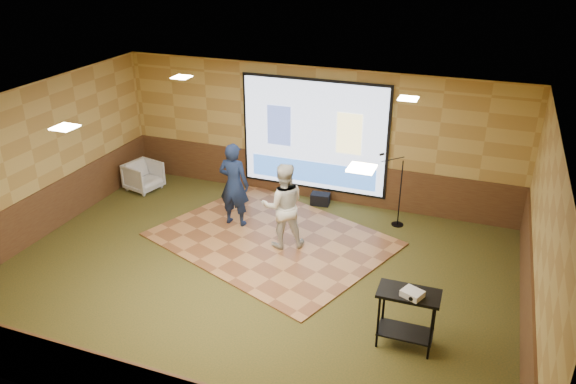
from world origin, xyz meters
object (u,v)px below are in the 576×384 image
at_px(player_left, 234,185).
at_px(projector_screen, 314,137).
at_px(dance_floor, 272,239).
at_px(banquet_chair, 144,176).
at_px(av_table, 407,309).
at_px(player_right, 283,206).
at_px(duffel_bag, 320,199).
at_px(mic_stand, 396,203).
at_px(projector, 412,294).

bearing_deg(player_left, projector_screen, -121.37).
bearing_deg(dance_floor, banquet_chair, 162.62).
distance_m(av_table, banquet_chair, 7.51).
distance_m(player_left, banquet_chair, 2.95).
bearing_deg(player_right, duffel_bag, -119.99).
distance_m(dance_floor, mic_stand, 2.67).
height_order(player_left, mic_stand, player_left).
height_order(projector_screen, duffel_bag, projector_screen).
height_order(player_left, av_table, player_left).
relative_size(dance_floor, projector, 15.32).
bearing_deg(mic_stand, projector_screen, 169.20).
height_order(projector_screen, player_left, projector_screen).
bearing_deg(duffel_bag, projector, -57.55).
height_order(projector, mic_stand, mic_stand).
distance_m(projector_screen, av_table, 5.24).
relative_size(projector_screen, projector, 11.91).
xyz_separation_m(dance_floor, duffel_bag, (0.41, 1.86, 0.11)).
height_order(player_right, projector, player_right).
bearing_deg(mic_stand, projector, -70.42).
bearing_deg(duffel_bag, av_table, -57.54).
xyz_separation_m(projector_screen, duffel_bag, (0.27, -0.25, -1.35)).
relative_size(dance_floor, player_right, 2.53).
bearing_deg(projector, mic_stand, 126.66).
distance_m(player_right, banquet_chair, 4.26).
height_order(dance_floor, duffel_bag, duffel_bag).
distance_m(projector_screen, duffel_bag, 1.40).
xyz_separation_m(dance_floor, projector, (3.05, -2.28, 0.96)).
xyz_separation_m(dance_floor, player_right, (0.30, -0.15, 0.86)).
relative_size(projector_screen, player_right, 1.96).
xyz_separation_m(projector_screen, dance_floor, (-0.14, -2.11, -1.46)).
bearing_deg(banquet_chair, projector_screen, -62.55).
distance_m(mic_stand, banquet_chair, 5.89).
relative_size(player_left, duffel_bag, 4.29).
height_order(dance_floor, projector, projector).
bearing_deg(player_right, mic_stand, -165.23).
bearing_deg(projector_screen, banquet_chair, -166.19).
height_order(player_right, duffel_bag, player_right).
bearing_deg(av_table, mic_stand, 102.79).
height_order(projector_screen, player_right, projector_screen).
xyz_separation_m(mic_stand, banquet_chair, (-5.87, -0.33, -0.16)).
height_order(player_right, av_table, player_right).
relative_size(av_table, banquet_chair, 1.26).
xyz_separation_m(av_table, duffel_bag, (-2.58, 4.06, -0.52)).
relative_size(player_right, projector, 6.06).
bearing_deg(av_table, projector, -58.30).
bearing_deg(player_right, banquet_chair, -44.96).
relative_size(player_left, av_table, 1.89).
height_order(dance_floor, player_right, player_right).
distance_m(dance_floor, duffel_bag, 1.91).
bearing_deg(banquet_chair, av_table, -102.96).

